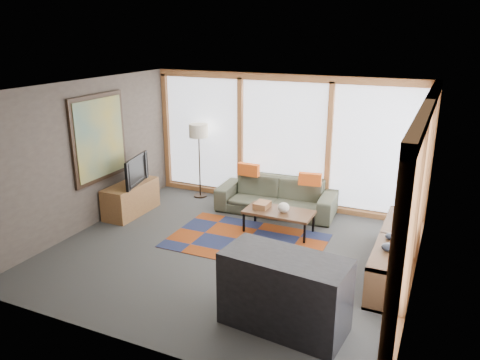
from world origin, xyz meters
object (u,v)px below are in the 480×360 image
at_px(sofa, 276,196).
at_px(television, 132,170).
at_px(bar_counter, 284,292).
at_px(floor_lamp, 199,161).
at_px(bookshelf, 393,253).
at_px(coffee_table, 279,222).
at_px(tv_console, 131,199).

distance_m(sofa, television, 2.78).
xyz_separation_m(television, bar_counter, (3.81, -2.22, -0.41)).
xyz_separation_m(floor_lamp, bookshelf, (4.14, -1.68, -0.49)).
relative_size(sofa, floor_lamp, 1.44).
distance_m(coffee_table, bar_counter, 2.75).
bearing_deg(sofa, bar_counter, -71.94).
distance_m(sofa, floor_lamp, 1.84).
height_order(tv_console, bar_counter, bar_counter).
distance_m(television, bar_counter, 4.43).
distance_m(coffee_table, tv_console, 2.91).
bearing_deg(television, floor_lamp, -39.09).
bearing_deg(bar_counter, bookshelf, 68.14).
distance_m(sofa, bookshelf, 2.80).
xyz_separation_m(coffee_table, television, (-2.82, -0.33, 0.67)).
height_order(coffee_table, bar_counter, bar_counter).
bearing_deg(bar_counter, television, 155.56).
relative_size(bookshelf, television, 2.50).
bearing_deg(bar_counter, floor_lamp, 136.91).
height_order(sofa, bar_counter, bar_counter).
xyz_separation_m(tv_console, television, (0.06, 0.02, 0.57)).
distance_m(sofa, bar_counter, 3.68).
xyz_separation_m(coffee_table, tv_console, (-2.89, -0.34, 0.10)).
bearing_deg(sofa, floor_lamp, 170.52).
bearing_deg(tv_console, floor_lamp, 61.97).
relative_size(sofa, coffee_table, 1.90).
height_order(coffee_table, tv_console, tv_console).
bearing_deg(floor_lamp, tv_console, -118.03).
bearing_deg(sofa, television, -157.75).
bearing_deg(tv_console, coffee_table, 6.74).
height_order(sofa, bookshelf, sofa).
bearing_deg(tv_console, bookshelf, -3.45).
distance_m(bookshelf, tv_console, 4.89).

